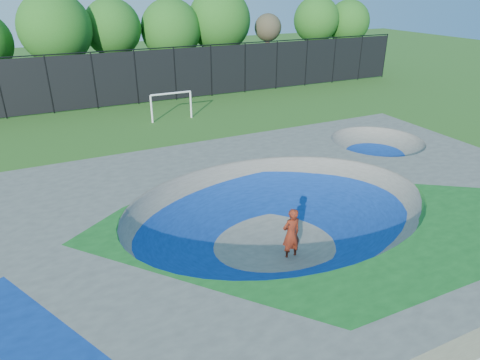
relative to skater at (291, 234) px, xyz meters
name	(u,v)px	position (x,y,z in m)	size (l,w,h in m)	color
ground	(278,239)	(0.20, 1.16, -0.92)	(120.00, 120.00, 0.00)	#2A5C19
skate_deck	(278,221)	(0.20, 1.16, -0.17)	(22.00, 14.00, 1.50)	gray
skater	(291,234)	(0.00, 0.00, 0.00)	(0.67, 0.44, 1.84)	red
skateboard	(290,257)	(0.00, 0.00, -0.89)	(0.78, 0.22, 0.05)	black
soccer_goal	(171,101)	(1.24, 16.98, 0.37)	(2.82, 0.12, 1.86)	white
fence	(136,76)	(0.20, 22.16, 1.18)	(48.09, 0.09, 4.04)	black
treeline	(88,29)	(-2.12, 26.96, 4.17)	(52.38, 7.09, 8.39)	#412E20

